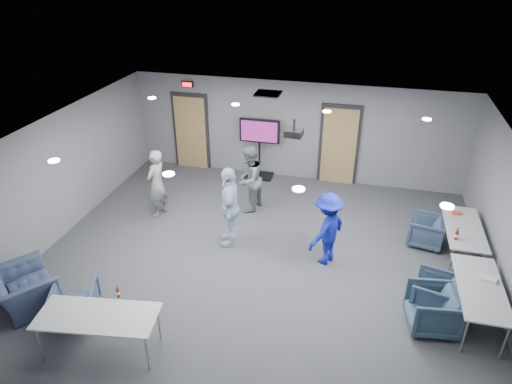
% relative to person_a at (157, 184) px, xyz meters
% --- Properties ---
extents(floor, '(9.00, 9.00, 0.00)m').
position_rel_person_a_xyz_m(floor, '(2.78, -1.14, -0.84)').
color(floor, '#36383D').
rests_on(floor, ground).
extents(ceiling, '(9.00, 9.00, 0.00)m').
position_rel_person_a_xyz_m(ceiling, '(2.78, -1.14, 1.86)').
color(ceiling, silver).
rests_on(ceiling, wall_back).
extents(wall_back, '(9.00, 0.02, 2.70)m').
position_rel_person_a_xyz_m(wall_back, '(2.78, 2.86, 0.51)').
color(wall_back, slate).
rests_on(wall_back, floor).
extents(wall_front, '(9.00, 0.02, 2.70)m').
position_rel_person_a_xyz_m(wall_front, '(2.78, -5.14, 0.51)').
color(wall_front, slate).
rests_on(wall_front, floor).
extents(wall_left, '(0.02, 8.00, 2.70)m').
position_rel_person_a_xyz_m(wall_left, '(-1.72, -1.14, 0.51)').
color(wall_left, slate).
rests_on(wall_left, floor).
extents(wall_right, '(0.02, 8.00, 2.70)m').
position_rel_person_a_xyz_m(wall_right, '(7.28, -1.14, 0.51)').
color(wall_right, slate).
rests_on(wall_right, floor).
extents(door_left, '(1.06, 0.17, 2.24)m').
position_rel_person_a_xyz_m(door_left, '(-0.22, 2.81, 0.23)').
color(door_left, black).
rests_on(door_left, wall_back).
extents(door_right, '(1.06, 0.17, 2.24)m').
position_rel_person_a_xyz_m(door_right, '(3.98, 2.81, 0.23)').
color(door_right, black).
rests_on(door_right, wall_back).
extents(exit_sign, '(0.32, 0.08, 0.16)m').
position_rel_person_a_xyz_m(exit_sign, '(-0.22, 2.79, 1.61)').
color(exit_sign, black).
rests_on(exit_sign, wall_back).
extents(hvac_diffuser, '(0.60, 0.60, 0.03)m').
position_rel_person_a_xyz_m(hvac_diffuser, '(2.28, 1.66, 1.85)').
color(hvac_diffuser, black).
rests_on(hvac_diffuser, ceiling).
extents(downlights, '(6.18, 3.78, 0.02)m').
position_rel_person_a_xyz_m(downlights, '(2.78, -1.14, 1.85)').
color(downlights, white).
rests_on(downlights, ceiling).
extents(person_a, '(0.50, 0.67, 1.67)m').
position_rel_person_a_xyz_m(person_a, '(0.00, 0.00, 0.00)').
color(person_a, gray).
rests_on(person_a, floor).
extents(person_b, '(0.79, 0.92, 1.66)m').
position_rel_person_a_xyz_m(person_b, '(2.05, 0.76, -0.01)').
color(person_b, slate).
rests_on(person_b, floor).
extents(person_c, '(0.67, 1.13, 1.81)m').
position_rel_person_a_xyz_m(person_c, '(2.02, -0.72, 0.07)').
color(person_c, silver).
rests_on(person_c, floor).
extents(person_d, '(1.00, 1.16, 1.56)m').
position_rel_person_a_xyz_m(person_d, '(4.10, -0.89, -0.06)').
color(person_d, navy).
rests_on(person_d, floor).
extents(chair_right_a, '(0.83, 0.82, 0.65)m').
position_rel_person_a_xyz_m(chair_right_a, '(6.13, 0.26, -0.51)').
color(chair_right_a, '#34445B').
rests_on(chair_right_a, floor).
extents(chair_right_b, '(0.93, 0.92, 0.70)m').
position_rel_person_a_xyz_m(chair_right_b, '(6.13, -1.89, -0.49)').
color(chair_right_b, '#334359').
rests_on(chair_right_b, floor).
extents(chair_right_c, '(0.91, 0.89, 0.74)m').
position_rel_person_a_xyz_m(chair_right_c, '(6.05, -2.31, -0.46)').
color(chair_right_c, '#354A5C').
rests_on(chair_right_c, floor).
extents(chair_front_a, '(0.94, 0.95, 0.67)m').
position_rel_person_a_xyz_m(chair_front_a, '(0.08, -3.54, -0.50)').
color(chair_front_a, '#3A4A65').
rests_on(chair_front_a, floor).
extents(chair_front_b, '(1.45, 1.42, 0.71)m').
position_rel_person_a_xyz_m(chair_front_b, '(-0.95, -3.54, -0.48)').
color(chair_front_b, '#384461').
rests_on(chair_front_b, floor).
extents(table_right_a, '(0.72, 1.73, 0.73)m').
position_rel_person_a_xyz_m(table_right_a, '(6.78, -0.07, -0.15)').
color(table_right_a, '#AEB1B3').
rests_on(table_right_a, floor).
extents(table_right_b, '(0.74, 1.78, 0.73)m').
position_rel_person_a_xyz_m(table_right_b, '(6.78, -1.97, -0.15)').
color(table_right_b, '#AEB1B3').
rests_on(table_right_b, floor).
extents(table_front_left, '(1.95, 1.04, 0.73)m').
position_rel_person_a_xyz_m(table_front_left, '(0.93, -4.14, -0.15)').
color(table_front_left, '#AEB1B3').
rests_on(table_front_left, floor).
extents(bottle_front, '(0.06, 0.06, 0.23)m').
position_rel_person_a_xyz_m(bottle_front, '(1.04, -3.67, -0.02)').
color(bottle_front, '#5B210F').
rests_on(bottle_front, table_front_left).
extents(bottle_right, '(0.07, 0.07, 0.27)m').
position_rel_person_a_xyz_m(bottle_right, '(6.55, -0.58, -0.01)').
color(bottle_right, '#5B210F').
rests_on(bottle_right, table_right_a).
extents(snack_box, '(0.20, 0.15, 0.04)m').
position_rel_person_a_xyz_m(snack_box, '(6.69, 0.44, -0.08)').
color(snack_box, '#D13F34').
rests_on(snack_box, table_right_a).
extents(wrapper, '(0.27, 0.22, 0.05)m').
position_rel_person_a_xyz_m(wrapper, '(6.93, -1.76, -0.08)').
color(wrapper, silver).
rests_on(wrapper, table_right_b).
extents(tv_stand, '(1.10, 0.53, 1.69)m').
position_rel_person_a_xyz_m(tv_stand, '(1.85, 2.60, 0.12)').
color(tv_stand, black).
rests_on(tv_stand, floor).
extents(projector, '(0.37, 0.35, 0.36)m').
position_rel_person_a_xyz_m(projector, '(3.21, -0.02, 1.57)').
color(projector, black).
rests_on(projector, ceiling).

